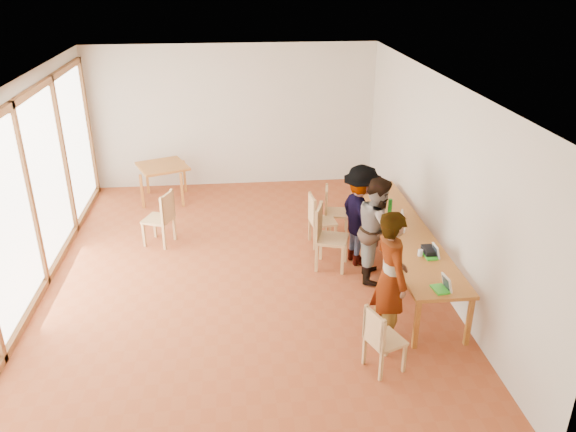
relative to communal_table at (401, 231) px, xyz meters
name	(u,v)px	position (x,y,z in m)	size (l,w,h in m)	color
ground	(240,274)	(-2.50, 0.14, -0.70)	(8.00, 8.00, 0.00)	#9C4925
wall_back	(233,117)	(-2.50, 4.14, 0.80)	(6.00, 0.10, 3.00)	beige
wall_front	(245,362)	(-2.50, -3.86, 0.80)	(6.00, 0.10, 3.00)	beige
wall_right	(435,178)	(0.50, 0.14, 0.80)	(0.10, 8.00, 3.00)	beige
window_wall	(27,193)	(-5.46, 0.14, 0.80)	(0.10, 8.00, 3.00)	white
ceiling	(232,80)	(-2.50, 0.14, 2.32)	(6.00, 8.00, 0.04)	white
communal_table	(401,231)	(0.00, 0.00, 0.00)	(0.80, 4.00, 0.75)	#B47928
side_table	(163,169)	(-3.97, 3.34, -0.03)	(0.90, 0.90, 0.75)	#B47928
chair_near	(380,334)	(-0.91, -2.31, -0.18)	(0.51, 0.51, 0.45)	tan
chair_mid	(325,231)	(-1.14, 0.27, -0.07)	(0.61, 0.61, 0.55)	tan
chair_far	(317,215)	(-1.15, 1.02, -0.14)	(0.46, 0.46, 0.48)	tan
chair_empty	(331,206)	(-0.85, 1.40, -0.15)	(0.49, 0.49, 0.48)	tan
chair_spare	(163,213)	(-3.77, 1.31, -0.12)	(0.58, 0.58, 0.51)	tan
person_near	(391,278)	(-0.65, -1.70, 0.20)	(0.66, 0.43, 1.81)	gray
person_mid	(378,229)	(-0.41, -0.13, 0.11)	(0.79, 0.62, 1.63)	gray
person_far	(361,216)	(-0.57, 0.35, 0.12)	(1.07, 0.61, 1.65)	gray
laptop_near	(443,286)	(0.00, -1.79, 0.10)	(0.23, 0.25, 0.20)	green
laptop_mid	(433,254)	(0.17, -0.95, 0.10)	(0.20, 0.23, 0.18)	green
laptop_far	(400,219)	(0.03, 0.23, 0.10)	(0.25, 0.26, 0.18)	green
yellow_mug	(377,187)	(0.00, 1.58, 0.10)	(0.13, 0.13, 0.10)	yellow
green_bottle	(390,207)	(-0.07, 0.48, 0.19)	(0.07, 0.07, 0.28)	#1A7A1B
clear_glass	(420,253)	(0.00, -0.90, 0.09)	(0.07, 0.07, 0.09)	silver
condiment_cup	(402,230)	(-0.03, -0.15, 0.08)	(0.08, 0.08, 0.06)	white
pink_phone	(371,184)	(-0.03, 1.87, 0.05)	(0.05, 0.10, 0.01)	#BB334A
black_pouch	(429,251)	(0.14, -0.86, 0.09)	(0.16, 0.26, 0.09)	black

